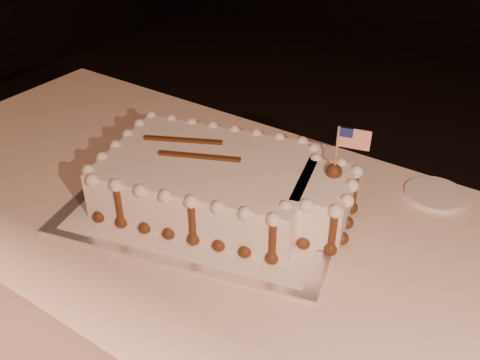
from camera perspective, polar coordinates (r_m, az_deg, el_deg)
The scene contains 4 objects.
cake_board at distance 1.19m, azimuth -3.20°, elevation -2.34°, with size 0.58×0.44×0.01m, color silver.
doily at distance 1.18m, azimuth -3.21°, elevation -2.14°, with size 0.52×0.39×0.00m, color white.
sheet_cake at distance 1.14m, azimuth -1.86°, elevation -0.29°, with size 0.57×0.40×0.22m.
side_plate at distance 1.28m, azimuth 20.07°, elevation -1.42°, with size 0.13×0.13×0.01m, color white.
Camera 1 is at (0.24, -0.14, 1.45)m, focal length 40.00 mm.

